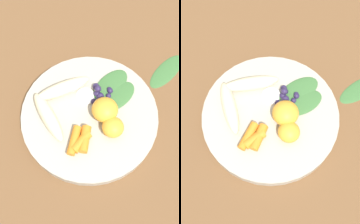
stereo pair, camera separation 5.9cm
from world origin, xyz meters
The scene contains 14 objects.
ground_plane centered at (0.00, 0.00, 0.00)m, with size 2.40×2.40×0.00m, color brown.
bowl centered at (0.00, 0.00, 0.01)m, with size 0.29×0.29×0.03m, color #B2AD9E.
banana_peeled_left centered at (-0.04, 0.07, 0.04)m, with size 0.12×0.03×0.03m, color beige.
banana_peeled_right centered at (0.03, 0.07, 0.04)m, with size 0.12×0.03×0.03m, color beige.
orange_segment_near centered at (0.01, -0.03, 0.05)m, with size 0.05×0.05×0.04m, color #F4A833.
orange_segment_far centered at (-0.02, -0.06, 0.04)m, with size 0.04×0.04×0.03m, color #F4A833.
carrot_front centered at (-0.07, 0.01, 0.04)m, with size 0.02×0.02×0.06m, color orange.
carrot_mid_left centered at (-0.07, -0.01, 0.04)m, with size 0.02×0.02×0.05m, color orange.
carrot_mid_right centered at (-0.06, -0.01, 0.04)m, with size 0.02×0.02×0.05m, color orange.
blueberry_pile centered at (0.05, -0.01, 0.04)m, with size 0.05×0.05×0.03m.
coconut_shred_patch centered at (0.04, 0.02, 0.03)m, with size 0.04×0.04×0.00m, color white.
kale_leaf_left centered at (0.06, -0.04, 0.03)m, with size 0.09×0.05×0.01m, color #3D7038.
kale_leaf_right centered at (0.08, -0.02, 0.03)m, with size 0.10×0.05×0.01m, color #3D7038.
kale_leaf_stray centered at (0.18, -0.13, 0.00)m, with size 0.12×0.04×0.01m, color #3D7038.
Camera 1 is at (-0.23, -0.08, 0.57)m, focal length 45.74 mm.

